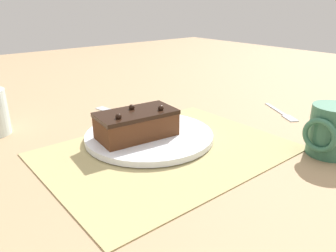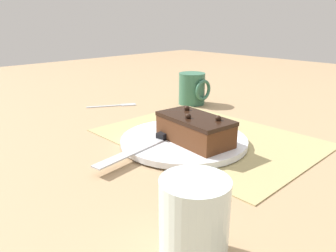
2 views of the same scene
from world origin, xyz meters
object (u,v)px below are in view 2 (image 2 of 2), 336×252
at_px(cake_plate, 184,140).
at_px(serving_knife, 159,138).
at_px(dessert_fork, 116,105).
at_px(chocolate_cake, 195,129).
at_px(coffee_mug, 192,89).
at_px(drinking_glass, 194,221).

height_order(cake_plate, serving_knife, serving_knife).
distance_m(cake_plate, dessert_fork, 0.38).
relative_size(cake_plate, chocolate_cake, 1.61).
xyz_separation_m(cake_plate, chocolate_cake, (0.03, -0.00, 0.03)).
xyz_separation_m(cake_plate, coffee_mug, (-0.22, 0.27, 0.04)).
relative_size(chocolate_cake, drinking_glass, 1.69).
relative_size(serving_knife, drinking_glass, 2.54).
relative_size(serving_knife, coffee_mug, 2.60).
relative_size(cake_plate, coffee_mug, 2.77).
height_order(serving_knife, drinking_glass, drinking_glass).
bearing_deg(drinking_glass, dessert_fork, 151.82).
bearing_deg(dessert_fork, cake_plate, 16.06).
xyz_separation_m(chocolate_cake, coffee_mug, (-0.25, 0.27, 0.01)).
height_order(chocolate_cake, drinking_glass, drinking_glass).
xyz_separation_m(drinking_glass, coffee_mug, (-0.47, 0.52, -0.00)).
xyz_separation_m(cake_plate, drinking_glass, (0.25, -0.24, 0.04)).
bearing_deg(drinking_glass, chocolate_cake, 131.54).
bearing_deg(dessert_fork, coffee_mug, 81.24).
distance_m(drinking_glass, dessert_fork, 0.70).
distance_m(drinking_glass, coffee_mug, 0.70).
relative_size(chocolate_cake, serving_knife, 0.66).
height_order(drinking_glass, coffee_mug, drinking_glass).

